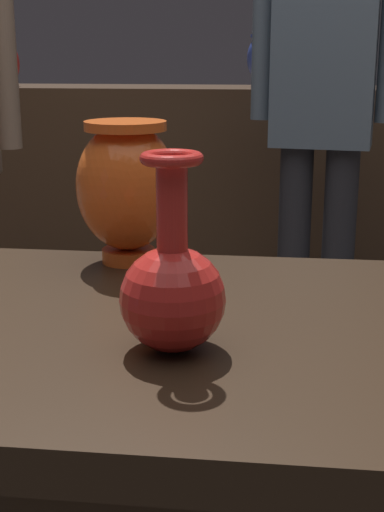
% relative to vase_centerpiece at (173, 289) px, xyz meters
% --- Properties ---
extents(back_display_shelf, '(2.60, 0.40, 0.99)m').
position_rel_vase_centerpiece_xyz_m(back_display_shelf, '(0.03, 2.29, -0.38)').
color(back_display_shelf, '#422D1E').
rests_on(back_display_shelf, ground_plane).
extents(vase_centerpiece, '(0.12, 0.12, 0.23)m').
position_rel_vase_centerpiece_xyz_m(vase_centerpiece, '(0.00, 0.00, 0.00)').
color(vase_centerpiece, red).
rests_on(vase_centerpiece, display_plinth).
extents(vase_left_accent, '(0.16, 0.16, 0.23)m').
position_rel_vase_centerpiece_xyz_m(vase_left_accent, '(-0.12, 0.35, 0.05)').
color(vase_left_accent, '#E55B1E').
rests_on(vase_left_accent, display_plinth).
extents(shelf_vase_center, '(0.13, 0.13, 0.21)m').
position_rel_vase_centerpiece_xyz_m(shelf_vase_center, '(0.03, 2.34, 0.23)').
color(shelf_vase_center, '#2D429E').
rests_on(shelf_vase_center, back_display_shelf).
extents(shelf_vase_far_left, '(0.09, 0.09, 0.17)m').
position_rel_vase_centerpiece_xyz_m(shelf_vase_far_left, '(-1.01, 2.23, 0.21)').
color(shelf_vase_far_left, red).
rests_on(shelf_vase_far_left, back_display_shelf).
extents(visitor_center_back, '(0.47, 0.23, 1.68)m').
position_rel_vase_centerpiece_xyz_m(visitor_center_back, '(0.25, 1.66, 0.12)').
color(visitor_center_back, '#232328').
rests_on(visitor_center_back, ground_plane).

